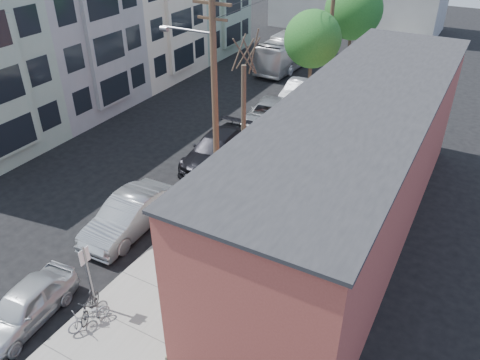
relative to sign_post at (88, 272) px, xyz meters
The scene contains 26 objects.
ground 4.89m from the sign_post, 121.25° to the left, with size 120.00×120.00×0.00m, color black.
sidewalk 15.10m from the sign_post, 82.72° to the left, with size 4.50×58.00×0.15m, color gray.
cafe_building 11.17m from the sign_post, 53.18° to the left, with size 6.60×20.20×6.61m.
apartment_row 22.98m from the sign_post, 128.47° to the left, with size 6.30×32.00×9.00m.
sign_post is the anchor object (origin of this frame).
parking_meter_near 3.90m from the sign_post, 91.50° to the left, with size 0.14×0.14×1.24m.
parking_meter_far 12.70m from the sign_post, 90.45° to the left, with size 0.14×0.14×1.24m.
utility_pole_near 9.23m from the sign_post, 89.73° to the left, with size 3.57×0.28×10.00m.
utility_pole_far 24.07m from the sign_post, 89.76° to the left, with size 1.80×0.28×10.00m.
tree_bare 10.66m from the sign_post, 87.56° to the left, with size 0.24×0.24×6.15m.
tree_leafy_mid 19.78m from the sign_post, 88.67° to the left, with size 3.53×3.53×7.04m.
tree_leafy_far 28.02m from the sign_post, 89.07° to the left, with size 4.31×4.31×7.63m.
patio_chair_a 4.33m from the sign_post, 32.34° to the left, with size 0.50×0.50×0.88m, color #103922, non-canonical shape.
patio_chair_b 4.05m from the sign_post, 22.18° to the left, with size 0.50×0.50×0.88m, color #103922, non-canonical shape.
patron_grey 3.58m from the sign_post, 31.26° to the left, with size 0.64×0.42×1.76m, color slate.
patron_green 3.49m from the sign_post, 30.10° to the left, with size 0.73×0.57×1.49m, color #2F7742.
cyclist 6.61m from the sign_post, 79.03° to the left, with size 1.15×0.66×1.78m, color maroon.
cyclist_bike 6.66m from the sign_post, 79.03° to the left, with size 0.72×2.08×1.09m, color black.
parked_bike_a 1.29m from the sign_post, 65.97° to the right, with size 0.44×1.55×0.93m, color black.
parked_bike_b 1.55m from the sign_post, 57.19° to the right, with size 0.55×1.57×0.83m, color slate.
car_0 2.59m from the sign_post, 138.17° to the right, with size 1.67×4.16×1.42m, color #B4B8BC.
car_1 4.84m from the sign_post, 114.65° to the left, with size 1.79×5.12×1.69m, color #93979A.
car_2 11.78m from the sign_post, 99.04° to the left, with size 2.32×5.70×1.65m, color black.
car_3 17.68m from the sign_post, 95.04° to the left, with size 2.43×5.28×1.47m, color gray.
car_4 22.85m from the sign_post, 94.19° to the left, with size 1.43×4.09×1.35m, color gray.
bus 30.46m from the sign_post, 99.81° to the left, with size 2.43×10.37×2.89m, color silver.
Camera 1 is at (12.89, -12.00, 13.12)m, focal length 35.00 mm.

